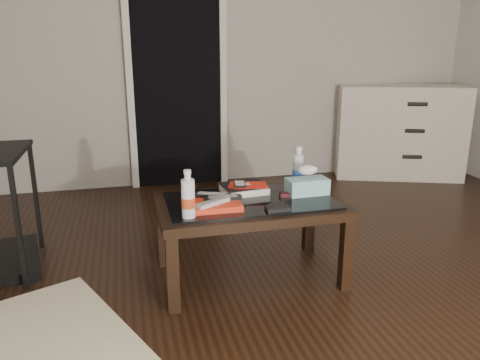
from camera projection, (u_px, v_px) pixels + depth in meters
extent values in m
plane|color=black|center=(327.00, 317.00, 2.27)|extent=(5.00, 5.00, 0.00)
plane|color=#B7B1A9|center=(219.00, 36.00, 4.23)|extent=(5.00, 0.00, 5.00)
cube|color=black|center=(177.00, 77.00, 4.20)|extent=(0.80, 0.05, 2.00)
cube|color=silver|center=(129.00, 78.00, 4.08)|extent=(0.06, 0.04, 2.04)
cube|color=silver|center=(223.00, 76.00, 4.28)|extent=(0.06, 0.04, 2.04)
cube|color=black|center=(173.00, 275.00, 2.27)|extent=(0.06, 0.06, 0.40)
cube|color=black|center=(346.00, 255.00, 2.48)|extent=(0.06, 0.06, 0.40)
cube|color=black|center=(163.00, 234.00, 2.75)|extent=(0.06, 0.06, 0.40)
cube|color=black|center=(309.00, 221.00, 2.97)|extent=(0.06, 0.06, 0.40)
cube|color=black|center=(250.00, 206.00, 2.56)|extent=(1.00, 0.60, 0.05)
cube|color=black|center=(250.00, 201.00, 2.55)|extent=(0.90, 0.50, 0.01)
cube|color=beige|center=(398.00, 131.00, 4.64)|extent=(1.30, 0.88, 0.90)
cylinder|color=black|center=(412.00, 157.00, 4.45)|extent=(0.18, 0.10, 0.04)
cylinder|color=black|center=(414.00, 131.00, 4.38)|extent=(0.18, 0.10, 0.04)
cylinder|color=black|center=(417.00, 104.00, 4.31)|extent=(0.18, 0.10, 0.04)
cube|color=black|center=(18.00, 228.00, 2.44)|extent=(0.03, 0.03, 0.70)
cube|color=black|center=(36.00, 196.00, 2.96)|extent=(0.03, 0.03, 0.70)
cube|color=red|center=(213.00, 205.00, 2.42)|extent=(0.28, 0.22, 0.03)
cube|color=#B6B5BA|center=(213.00, 202.00, 2.38)|extent=(0.20, 0.15, 0.02)
cube|color=black|center=(223.00, 198.00, 2.45)|extent=(0.20, 0.06, 0.02)
cube|color=black|center=(212.00, 195.00, 2.49)|extent=(0.20, 0.12, 0.02)
cube|color=black|center=(244.00, 189.00, 2.66)|extent=(0.27, 0.22, 0.05)
cube|color=red|center=(246.00, 185.00, 2.65)|extent=(0.22, 0.19, 0.01)
cube|color=black|center=(240.00, 184.00, 2.62)|extent=(0.08, 0.11, 0.02)
cube|color=black|center=(288.00, 194.00, 2.60)|extent=(0.10, 0.06, 0.02)
cube|color=black|center=(278.00, 208.00, 2.38)|extent=(0.12, 0.07, 0.02)
cylinder|color=silver|center=(188.00, 194.00, 2.26)|extent=(0.08, 0.08, 0.24)
cylinder|color=silver|center=(298.00, 166.00, 2.77)|extent=(0.07, 0.07, 0.24)
cube|color=teal|center=(307.00, 186.00, 2.63)|extent=(0.23, 0.13, 0.09)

